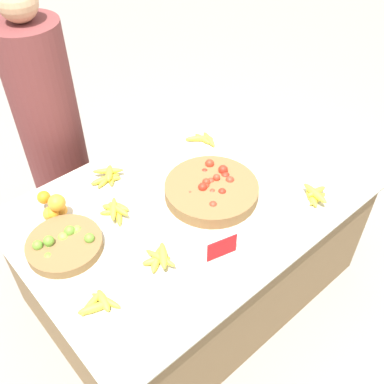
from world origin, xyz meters
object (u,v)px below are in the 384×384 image
at_px(lime_bowl, 64,244).
at_px(price_sign, 222,248).
at_px(metal_bowl, 260,143).
at_px(vendor_person, 52,132).
at_px(tomato_basket, 211,189).

bearing_deg(lime_bowl, price_sign, -44.93).
bearing_deg(metal_bowl, vendor_person, 132.63).
xyz_separation_m(tomato_basket, price_sign, (-0.23, -0.31, 0.02)).
distance_m(tomato_basket, price_sign, 0.39).
bearing_deg(lime_bowl, vendor_person, 65.03).
bearing_deg(price_sign, metal_bowl, 45.04).
xyz_separation_m(metal_bowl, price_sign, (-0.70, -0.41, 0.02)).
height_order(lime_bowl, tomato_basket, tomato_basket).
relative_size(tomato_basket, vendor_person, 0.30).
bearing_deg(vendor_person, metal_bowl, -47.37).
bearing_deg(vendor_person, price_sign, -84.80).
relative_size(lime_bowl, vendor_person, 0.22).
bearing_deg(vendor_person, tomato_basket, -70.34).
height_order(lime_bowl, metal_bowl, lime_bowl).
height_order(lime_bowl, price_sign, price_sign).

